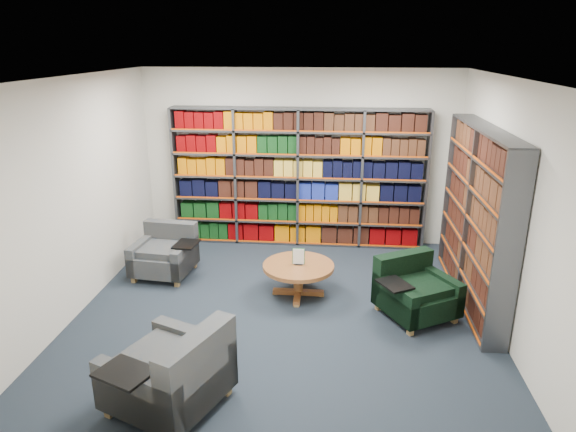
# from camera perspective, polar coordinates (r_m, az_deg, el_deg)

# --- Properties ---
(room_shell) EXTENTS (5.02, 5.02, 2.82)m
(room_shell) POSITION_cam_1_polar(r_m,az_deg,el_deg) (5.88, -0.55, 1.37)
(room_shell) COLOR black
(room_shell) RESTS_ON ground
(bookshelf_back) EXTENTS (4.00, 0.28, 2.20)m
(bookshelf_back) POSITION_cam_1_polar(r_m,az_deg,el_deg) (8.21, 1.15, 4.19)
(bookshelf_back) COLOR #47494F
(bookshelf_back) RESTS_ON ground
(bookshelf_right) EXTENTS (0.28, 2.50, 2.20)m
(bookshelf_right) POSITION_cam_1_polar(r_m,az_deg,el_deg) (6.75, 20.20, -0.21)
(bookshelf_right) COLOR #47494F
(bookshelf_right) RESTS_ON ground
(chair_teal_left) EXTENTS (0.95, 0.85, 0.71)m
(chair_teal_left) POSITION_cam_1_polar(r_m,az_deg,el_deg) (7.56, -13.39, -4.15)
(chair_teal_left) COLOR #091D39
(chair_teal_left) RESTS_ON ground
(chair_green_right) EXTENTS (1.07, 1.07, 0.71)m
(chair_green_right) POSITION_cam_1_polar(r_m,az_deg,el_deg) (6.46, 13.70, -8.20)
(chair_green_right) COLOR black
(chair_green_right) RESTS_ON ground
(chair_teal_front) EXTENTS (1.18, 1.21, 0.82)m
(chair_teal_front) POSITION_cam_1_polar(r_m,az_deg,el_deg) (4.88, -12.45, -17.06)
(chair_teal_front) COLOR #091D39
(chair_teal_front) RESTS_ON ground
(coffee_table) EXTENTS (0.92, 0.92, 0.65)m
(coffee_table) POSITION_cam_1_polar(r_m,az_deg,el_deg) (6.69, 1.16, -6.11)
(coffee_table) COLOR olive
(coffee_table) RESTS_ON ground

